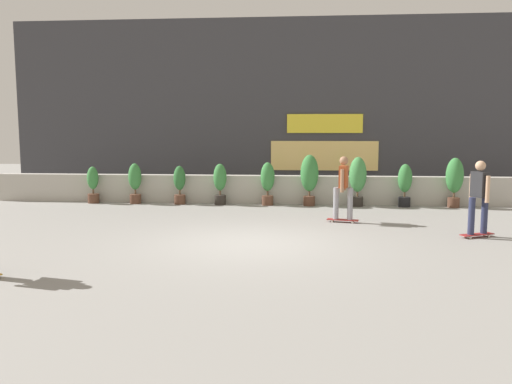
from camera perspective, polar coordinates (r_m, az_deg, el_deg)
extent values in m
plane|color=gray|center=(10.94, -0.66, -5.62)|extent=(48.00, 48.00, 0.00)
cube|color=#B2ADA3|center=(16.78, 1.29, 0.30)|extent=(18.00, 0.40, 0.90)
cube|color=#38383D|center=(20.68, 2.01, 9.30)|extent=(20.00, 2.00, 6.50)
cube|color=yellow|center=(19.62, 7.56, 7.48)|extent=(2.80, 0.08, 0.70)
cube|color=#F2CC72|center=(19.65, 7.51, 3.98)|extent=(4.00, 0.06, 1.10)
cylinder|color=brown|center=(17.65, -17.44, -0.67)|extent=(0.36, 0.36, 0.30)
cylinder|color=brown|center=(17.62, -17.47, 0.05)|extent=(0.06, 0.06, 0.15)
ellipsoid|color=#387F3D|center=(17.57, -17.52, 1.49)|extent=(0.36, 0.36, 0.74)
cylinder|color=brown|center=(17.17, -13.11, -0.74)|extent=(0.36, 0.36, 0.30)
cylinder|color=brown|center=(17.14, -13.13, 0.01)|extent=(0.06, 0.06, 0.15)
ellipsoid|color=#387F3D|center=(17.09, -13.18, 1.67)|extent=(0.41, 0.41, 0.85)
cylinder|color=brown|center=(16.77, -8.37, -0.81)|extent=(0.36, 0.36, 0.30)
cylinder|color=brown|center=(16.75, -8.38, -0.04)|extent=(0.06, 0.06, 0.15)
ellipsoid|color=#2D6B33|center=(16.70, -8.41, 1.53)|extent=(0.38, 0.38, 0.78)
cylinder|color=#2D2823|center=(16.53, -3.96, -0.86)|extent=(0.36, 0.36, 0.30)
cylinder|color=brown|center=(16.50, -3.97, -0.09)|extent=(0.06, 0.06, 0.15)
ellipsoid|color=#387F3D|center=(16.45, -3.98, 1.64)|extent=(0.42, 0.42, 0.85)
cylinder|color=brown|center=(16.37, 1.28, -0.93)|extent=(0.36, 0.36, 0.30)
cylinder|color=brown|center=(16.34, 1.28, -0.14)|extent=(0.06, 0.06, 0.15)
ellipsoid|color=#387F3D|center=(16.28, 1.29, 1.69)|extent=(0.44, 0.44, 0.90)
cylinder|color=brown|center=(16.34, 5.87, -0.97)|extent=(0.36, 0.36, 0.30)
cylinder|color=brown|center=(16.31, 5.88, -0.19)|extent=(0.06, 0.06, 0.15)
ellipsoid|color=#387F3D|center=(16.24, 5.90, 2.08)|extent=(0.56, 0.56, 1.15)
cylinder|color=#2D2823|center=(16.43, 11.07, -1.02)|extent=(0.36, 0.36, 0.30)
cylinder|color=brown|center=(16.40, 11.09, -0.24)|extent=(0.06, 0.06, 0.15)
ellipsoid|color=#428C47|center=(16.34, 11.14, 1.90)|extent=(0.53, 0.53, 1.08)
cylinder|color=black|center=(16.65, 15.99, -1.06)|extent=(0.36, 0.36, 0.30)
cylinder|color=brown|center=(16.62, 16.02, -0.29)|extent=(0.06, 0.06, 0.15)
ellipsoid|color=#387F3D|center=(16.57, 16.08, 1.47)|extent=(0.43, 0.43, 0.87)
cylinder|color=brown|center=(17.00, 20.89, -1.08)|extent=(0.36, 0.36, 0.30)
cylinder|color=brown|center=(16.97, 20.93, -0.33)|extent=(0.06, 0.06, 0.15)
ellipsoid|color=#387F3D|center=(16.91, 21.01, 1.72)|extent=(0.52, 0.52, 1.07)
cube|color=maroon|center=(13.51, 9.51, -3.03)|extent=(0.82, 0.37, 0.02)
cylinder|color=silver|center=(13.48, 8.36, -3.20)|extent=(0.06, 0.04, 0.06)
cylinder|color=silver|center=(13.64, 8.47, -3.09)|extent=(0.06, 0.04, 0.06)
cylinder|color=silver|center=(13.41, 10.56, -3.30)|extent=(0.06, 0.04, 0.06)
cylinder|color=silver|center=(13.56, 10.64, -3.18)|extent=(0.06, 0.04, 0.06)
cylinder|color=gray|center=(13.47, 8.79, -1.24)|extent=(0.14, 0.14, 0.82)
cylinder|color=gray|center=(13.42, 10.31, -1.30)|extent=(0.14, 0.14, 0.82)
cube|color=#B24C26|center=(13.37, 9.60, 1.66)|extent=(0.27, 0.40, 0.56)
sphere|color=#9E7051|center=(13.34, 9.64, 3.41)|extent=(0.22, 0.22, 0.22)
cylinder|color=#9E7051|center=(13.14, 9.45, 1.23)|extent=(0.09, 0.09, 0.58)
cylinder|color=#9E7051|center=(13.61, 9.74, 1.41)|extent=(0.09, 0.09, 0.58)
cube|color=maroon|center=(12.49, 23.13, -4.30)|extent=(0.81, 0.52, 0.02)
cylinder|color=silver|center=(12.26, 22.50, -4.65)|extent=(0.06, 0.05, 0.06)
cylinder|color=silver|center=(12.38, 21.99, -4.53)|extent=(0.06, 0.05, 0.06)
cylinder|color=silver|center=(12.62, 24.24, -4.42)|extent=(0.06, 0.05, 0.06)
cylinder|color=silver|center=(12.73, 23.73, -4.30)|extent=(0.06, 0.05, 0.06)
cylinder|color=#282D4C|center=(12.30, 22.61, -2.46)|extent=(0.14, 0.14, 0.82)
cylinder|color=#282D4C|center=(12.54, 23.82, -2.34)|extent=(0.14, 0.14, 0.82)
cube|color=#262628|center=(12.33, 23.38, 0.77)|extent=(0.33, 0.41, 0.56)
sphere|color=tan|center=(12.30, 23.47, 2.66)|extent=(0.22, 0.22, 0.22)
cylinder|color=tan|center=(12.17, 24.12, 0.28)|extent=(0.09, 0.09, 0.58)
cylinder|color=tan|center=(12.51, 22.62, 0.51)|extent=(0.09, 0.09, 0.58)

